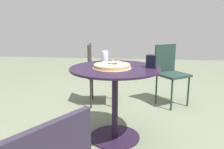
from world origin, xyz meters
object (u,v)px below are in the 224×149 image
object	(u,v)px
drinking_cup	(105,57)
patio_chair_corner	(98,70)
patio_table	(115,89)
napkin_dispenser	(151,61)
patio_chair_far	(170,70)
pizza_server	(116,60)
pizza_on_tray	(112,66)

from	to	relation	value
drinking_cup	patio_chair_corner	world-z (taller)	patio_chair_corner
patio_table	napkin_dispenser	bearing A→B (deg)	-174.10
drinking_cup	patio_chair_far	world-z (taller)	drinking_cup
pizza_server	napkin_dispenser	bearing A→B (deg)	178.08
patio_table	pizza_server	world-z (taller)	pizza_server
patio_table	napkin_dispenser	size ratio (longest dim) A/B	7.12
patio_chair_far	patio_chair_corner	xyz separation A→B (m)	(0.99, 0.14, -0.00)
pizza_server	drinking_cup	bearing A→B (deg)	-56.07
drinking_cup	patio_chair_corner	xyz separation A→B (m)	(0.20, -0.69, -0.29)
patio_table	drinking_cup	distance (m)	0.39
patio_table	napkin_dispenser	world-z (taller)	napkin_dispenser
napkin_dispenser	patio_chair_far	world-z (taller)	napkin_dispenser
napkin_dispenser	pizza_on_tray	bearing A→B (deg)	-156.57
pizza_on_tray	patio_chair_corner	xyz separation A→B (m)	(0.31, -0.96, -0.25)
patio_table	pizza_server	distance (m)	0.27
pizza_server	napkin_dispenser	world-z (taller)	napkin_dispenser
pizza_server	patio_chair_far	size ratio (longest dim) A/B	0.25
pizza_on_tray	napkin_dispenser	world-z (taller)	napkin_dispenser
drinking_cup	patio_chair_corner	distance (m)	0.78
patio_table	patio_chair_far	distance (m)	1.26
drinking_cup	patio_chair_far	size ratio (longest dim) A/B	0.15
pizza_on_tray	patio_chair_corner	distance (m)	1.04
drinking_cup	napkin_dispenser	bearing A→B (deg)	155.80
patio_table	napkin_dispenser	distance (m)	0.43
napkin_dispenser	patio_chair_corner	xyz separation A→B (m)	(0.68, -0.90, -0.29)
pizza_server	drinking_cup	xyz separation A→B (m)	(0.14, -0.20, 0.00)
napkin_dispenser	pizza_server	bearing A→B (deg)	-167.42
patio_chair_corner	patio_chair_far	bearing A→B (deg)	-172.12
drinking_cup	patio_table	bearing A→B (deg)	118.36
patio_table	patio_chair_corner	size ratio (longest dim) A/B	1.00
drinking_cup	pizza_on_tray	bearing A→B (deg)	111.85
patio_table	drinking_cup	world-z (taller)	drinking_cup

